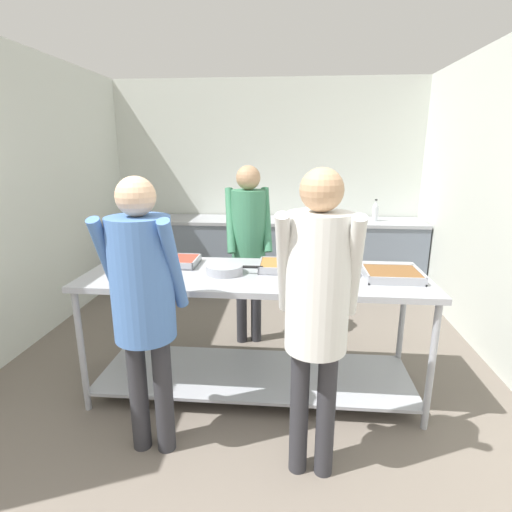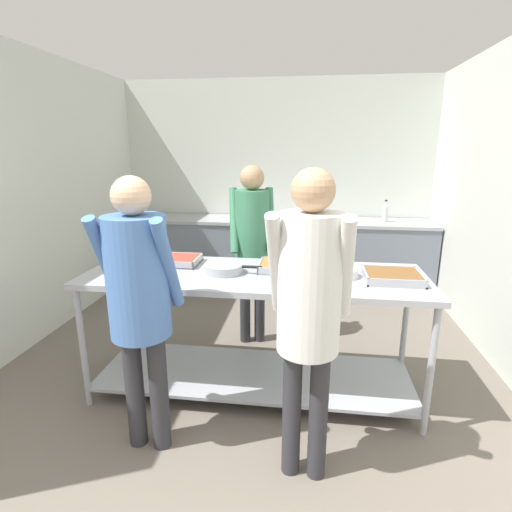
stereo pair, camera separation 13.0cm
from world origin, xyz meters
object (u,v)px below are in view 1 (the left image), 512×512
(water_bottle, at_px, (375,211))
(broccoli_bowl, at_px, (126,258))
(cook_behind_counter, at_px, (249,235))
(plate_stack, at_px, (341,271))
(guest_serving_right, at_px, (317,296))
(sauce_pan, at_px, (225,269))
(serving_tray_vegetables, at_px, (288,266))
(serving_tray_roast, at_px, (172,261))
(guest_serving_left, at_px, (143,291))
(serving_tray_greens, at_px, (392,275))

(water_bottle, bearing_deg, broccoli_bowl, -135.52)
(broccoli_bowl, height_order, cook_behind_counter, cook_behind_counter)
(plate_stack, relative_size, cook_behind_counter, 0.15)
(guest_serving_right, bearing_deg, broccoli_bowl, 145.89)
(sauce_pan, bearing_deg, water_bottle, 58.28)
(broccoli_bowl, height_order, serving_tray_vegetables, broccoli_bowl)
(serving_tray_vegetables, bearing_deg, water_bottle, 65.24)
(serving_tray_roast, relative_size, guest_serving_left, 0.24)
(guest_serving_left, height_order, guest_serving_right, guest_serving_right)
(sauce_pan, relative_size, water_bottle, 1.46)
(sauce_pan, xyz_separation_m, guest_serving_right, (0.59, -0.75, 0.10))
(serving_tray_roast, bearing_deg, serving_tray_vegetables, -3.32)
(serving_tray_vegetables, xyz_separation_m, guest_serving_right, (0.15, -0.88, 0.11))
(plate_stack, xyz_separation_m, water_bottle, (0.71, 2.42, 0.06))
(plate_stack, distance_m, water_bottle, 2.52)
(broccoli_bowl, xyz_separation_m, water_bottle, (2.30, 2.26, 0.04))
(guest_serving_left, bearing_deg, serving_tray_roast, 96.18)
(serving_tray_greens, bearing_deg, serving_tray_roast, 173.27)
(sauce_pan, relative_size, guest_serving_left, 0.25)
(plate_stack, relative_size, guest_serving_left, 0.15)
(guest_serving_left, distance_m, guest_serving_right, 0.95)
(broccoli_bowl, bearing_deg, plate_stack, -5.63)
(sauce_pan, relative_size, cook_behind_counter, 0.25)
(sauce_pan, relative_size, serving_tray_greens, 1.09)
(sauce_pan, bearing_deg, plate_stack, 1.98)
(sauce_pan, height_order, water_bottle, water_bottle)
(guest_serving_left, relative_size, water_bottle, 5.96)
(guest_serving_left, xyz_separation_m, cook_behind_counter, (0.43, 1.45, 0.01))
(cook_behind_counter, height_order, water_bottle, cook_behind_counter)
(serving_tray_roast, relative_size, serving_tray_vegetables, 0.95)
(serving_tray_roast, bearing_deg, guest_serving_right, -42.11)
(serving_tray_roast, relative_size, guest_serving_right, 0.23)
(sauce_pan, xyz_separation_m, serving_tray_greens, (1.14, -0.01, -0.01))
(serving_tray_vegetables, xyz_separation_m, plate_stack, (0.36, -0.10, 0.00))
(water_bottle, bearing_deg, serving_tray_roast, -130.65)
(broccoli_bowl, height_order, serving_tray_roast, broccoli_bowl)
(serving_tray_vegetables, distance_m, cook_behind_counter, 0.76)
(sauce_pan, bearing_deg, guest_serving_right, -51.72)
(guest_serving_left, bearing_deg, plate_stack, 30.55)
(serving_tray_greens, distance_m, cook_behind_counter, 1.33)
(serving_tray_roast, distance_m, guest_serving_left, 0.84)
(plate_stack, relative_size, water_bottle, 0.87)
(serving_tray_greens, height_order, guest_serving_left, guest_serving_left)
(sauce_pan, height_order, serving_tray_vegetables, sauce_pan)
(sauce_pan, xyz_separation_m, water_bottle, (1.51, 2.45, 0.06))
(serving_tray_vegetables, height_order, guest_serving_right, guest_serving_right)
(broccoli_bowl, distance_m, guest_serving_right, 1.67)
(broccoli_bowl, relative_size, guest_serving_right, 0.14)
(broccoli_bowl, height_order, guest_serving_right, guest_serving_right)
(serving_tray_vegetables, relative_size, guest_serving_left, 0.26)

